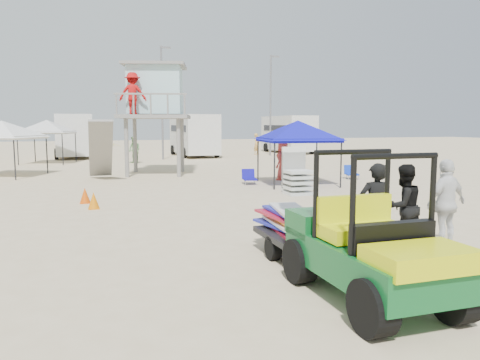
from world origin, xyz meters
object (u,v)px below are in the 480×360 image
object	(u,v)px
man_left	(375,209)
canopy_blue	(298,124)
surf_trailer	(297,219)
utility_cart	(371,234)
lifeguard_tower	(152,94)

from	to	relation	value
man_left	canopy_blue	xyz separation A→B (m)	(3.34, 10.17, 1.64)
man_left	surf_trailer	bearing A→B (deg)	1.62
utility_cart	man_left	distance (m)	2.55
utility_cart	lifeguard_tower	distance (m)	18.53
surf_trailer	lifeguard_tower	xyz separation A→B (m)	(-0.19, 15.95, 3.25)
lifeguard_tower	man_left	bearing A→B (deg)	-83.99
utility_cart	surf_trailer	bearing A→B (deg)	89.80
man_left	canopy_blue	distance (m)	10.83
utility_cart	surf_trailer	distance (m)	2.35
canopy_blue	utility_cart	bearing A→B (deg)	-111.73
lifeguard_tower	utility_cart	bearing A→B (deg)	-89.42
surf_trailer	lifeguard_tower	distance (m)	16.28
utility_cart	canopy_blue	world-z (taller)	canopy_blue
utility_cart	lifeguard_tower	xyz separation A→B (m)	(-0.19, 18.28, 3.02)
utility_cart	canopy_blue	bearing A→B (deg)	68.27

